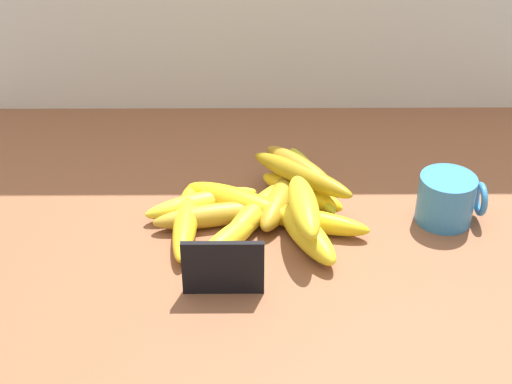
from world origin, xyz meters
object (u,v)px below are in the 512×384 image
Objects in this scene: banana_8 at (186,221)px; banana_9 at (228,240)px; banana_5 at (311,221)px; banana_12 at (304,206)px; banana_10 at (280,201)px; banana_0 at (213,215)px; coffee_mug at (448,200)px; banana_11 at (302,175)px; banana_1 at (238,202)px; banana_4 at (311,179)px; chalkboard_sign at (223,270)px; banana_7 at (202,203)px; banana_3 at (307,233)px; banana_13 at (299,168)px; banana_2 at (302,192)px; banana_6 at (255,213)px.

banana_9 is (6.46, -4.58, -0.03)cm from banana_8.
banana_5 is 5.55cm from banana_12.
banana_9 is 0.97× the size of banana_10.
banana_0 is 1.02× the size of banana_5.
coffee_mug is 35.83cm from banana_0.
banana_0 is 4.26cm from banana_8.
banana_11 is at bearing 23.31° from banana_0.
banana_4 is at bearing 31.50° from banana_1.
banana_4 is 1.33× the size of banana_12.
chalkboard_sign reaches higher than banana_7.
banana_3 reaches higher than banana_7.
banana_4 is 18.82cm from banana_7.
banana_7 is 0.95× the size of banana_11.
chalkboard_sign reaches higher than banana_11.
banana_4 is (13.58, 25.77, -2.14)cm from chalkboard_sign.
banana_1 is 0.92× the size of banana_4.
banana_3 is (-21.78, -6.11, -1.68)cm from coffee_mug.
coffee_mug is 21.12cm from banana_5.
banana_13 reaches higher than banana_9.
coffee_mug reaches higher than banana_1.
banana_5 is at bearing -5.33° from banana_0.
banana_13 reaches higher than banana_1.
banana_4 and banana_5 have the same top height.
coffee_mug reaches higher than banana_11.
banana_3 is at bearing -88.94° from banana_11.
banana_5 is at bearing -82.96° from banana_2.
chalkboard_sign reaches higher than banana_6.
banana_1 is at bearing -3.79° from banana_7.
banana_4 is (1.70, 15.42, -0.41)cm from banana_3.
coffee_mug reaches higher than banana_13.
banana_5 is 1.15× the size of banana_13.
banana_3 is 1.00× the size of banana_9.
banana_13 is (0.02, 12.00, -0.86)cm from banana_12.
banana_7 is 1.14× the size of banana_10.
banana_12 is (-0.31, -10.13, 1.00)cm from banana_11.
banana_12 is (9.62, -7.20, 4.15)cm from banana_1.
banana_9 is at bearing -128.26° from banana_13.
banana_6 is at bearing 74.64° from chalkboard_sign.
banana_5 is at bearing -15.94° from banana_7.
banana_2 is 0.81× the size of banana_6.
banana_12 is (6.97, -4.68, 4.45)cm from banana_6.
banana_2 is at bearing 39.48° from banana_10.
banana_4 is at bearing 83.70° from banana_3.
chalkboard_sign is 0.69× the size of banana_10.
banana_5 is 0.93× the size of banana_8.
banana_12 is (-1.40, -2.80, 4.59)cm from banana_5.
banana_6 is 1.26× the size of banana_12.
banana_1 is 9.06cm from banana_8.
banana_8 is at bearing -157.11° from banana_11.
banana_13 reaches higher than banana_11.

